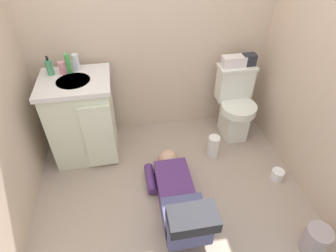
{
  "coord_description": "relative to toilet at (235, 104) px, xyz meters",
  "views": [
    {
      "loc": [
        -0.29,
        -1.49,
        1.99
      ],
      "look_at": [
        0.04,
        0.36,
        0.45
      ],
      "focal_mm": 29.72,
      "sensor_mm": 36.0,
      "label": 1
    }
  ],
  "objects": [
    {
      "name": "paper_towel_roll",
      "position": [
        -0.3,
        -0.32,
        -0.25
      ],
      "size": [
        0.11,
        0.11,
        0.24
      ],
      "primitive_type": "cylinder",
      "color": "white",
      "rests_on": "ground_plane"
    },
    {
      "name": "person_plumber",
      "position": [
        -0.77,
        -0.9,
        -0.19
      ],
      "size": [
        0.39,
        1.06,
        0.52
      ],
      "color": "#512D6B",
      "rests_on": "ground_plane"
    },
    {
      "name": "tissue_box",
      "position": [
        -0.05,
        0.09,
        0.43
      ],
      "size": [
        0.22,
        0.11,
        0.1
      ],
      "primitive_type": "cube",
      "color": "silver",
      "rests_on": "toilet"
    },
    {
      "name": "bottle_green",
      "position": [
        -1.54,
        0.09,
        0.54
      ],
      "size": [
        0.04,
        0.04,
        0.17
      ],
      "primitive_type": "cylinder",
      "color": "#48A34C",
      "rests_on": "vanity_cabinet"
    },
    {
      "name": "ground_plane",
      "position": [
        -0.79,
        -0.69,
        -0.39
      ],
      "size": [
        2.78,
        2.95,
        0.04
      ],
      "primitive_type": "cube",
      "color": "#A28E7E"
    },
    {
      "name": "faucet",
      "position": [
        -1.5,
        0.11,
        0.5
      ],
      "size": [
        0.02,
        0.02,
        0.1
      ],
      "primitive_type": "cylinder",
      "color": "silver",
      "rests_on": "vanity_cabinet"
    },
    {
      "name": "bottle_pink",
      "position": [
        -1.59,
        0.09,
        0.51
      ],
      "size": [
        0.06,
        0.06,
        0.11
      ],
      "primitive_type": "cylinder",
      "color": "pink",
      "rests_on": "vanity_cabinet"
    },
    {
      "name": "trash_can",
      "position": [
        0.13,
        -1.37,
        -0.25
      ],
      "size": [
        0.18,
        0.18,
        0.23
      ],
      "primitive_type": "cylinder",
      "color": "#A29393",
      "rests_on": "ground_plane"
    },
    {
      "name": "toilet_paper_roll",
      "position": [
        0.19,
        -0.71,
        -0.32
      ],
      "size": [
        0.11,
        0.11,
        0.1
      ],
      "primitive_type": "cylinder",
      "color": "white",
      "rests_on": "ground_plane"
    },
    {
      "name": "toiletry_bag",
      "position": [
        0.1,
        0.09,
        0.44
      ],
      "size": [
        0.12,
        0.09,
        0.11
      ],
      "primitive_type": "cube",
      "color": "#26262D",
      "rests_on": "toilet"
    },
    {
      "name": "bottle_clear",
      "position": [
        -1.48,
        0.13,
        0.53
      ],
      "size": [
        0.05,
        0.05,
        0.15
      ],
      "primitive_type": "cylinder",
      "color": "silver",
      "rests_on": "vanity_cabinet"
    },
    {
      "name": "vanity_cabinet",
      "position": [
        -1.5,
        -0.04,
        0.05
      ],
      "size": [
        0.6,
        0.53,
        0.82
      ],
      "color": "beige",
      "rests_on": "ground_plane"
    },
    {
      "name": "soap_dispenser",
      "position": [
        -1.69,
        0.09,
        0.52
      ],
      "size": [
        0.06,
        0.06,
        0.17
      ],
      "color": "#449265",
      "rests_on": "vanity_cabinet"
    },
    {
      "name": "wall_back",
      "position": [
        -0.79,
        0.32,
        0.83
      ],
      "size": [
        2.44,
        0.08,
        2.4
      ],
      "primitive_type": "cube",
      "color": "beige",
      "rests_on": "ground_plane"
    },
    {
      "name": "toilet",
      "position": [
        0.0,
        0.0,
        0.0
      ],
      "size": [
        0.36,
        0.46,
        0.75
      ],
      "color": "silver",
      "rests_on": "ground_plane"
    }
  ]
}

